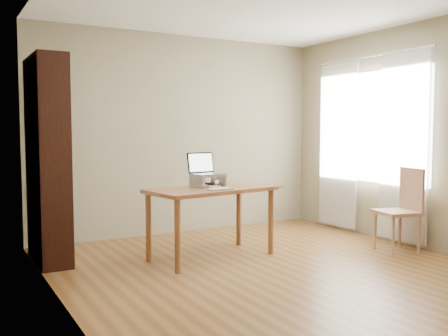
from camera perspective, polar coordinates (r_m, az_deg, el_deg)
room at (r=4.72m, az=7.02°, el=3.63°), size 4.04×4.54×2.64m
bookshelf at (r=5.42m, az=-19.46°, el=0.84°), size 0.30×0.90×2.10m
curtains at (r=6.57m, az=16.16°, el=2.53°), size 0.03×1.90×2.25m
desk at (r=5.29m, az=-1.44°, el=-3.39°), size 1.42×0.86×0.75m
laptop_stand at (r=5.34m, az=-1.85°, el=-1.31°), size 0.32×0.25×0.13m
laptop at (r=5.38m, az=-2.15°, el=-0.10°), size 0.36×0.32×0.24m
keyboard at (r=5.07m, az=-0.43°, el=-2.43°), size 0.28×0.15×0.02m
coaster at (r=5.38m, az=6.39°, el=-2.14°), size 0.10×0.10×0.01m
cat at (r=5.36m, az=-2.18°, el=-1.47°), size 0.25×0.48×0.16m
chair at (r=5.94m, az=19.64°, el=-4.16°), size 0.49×0.49×0.94m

